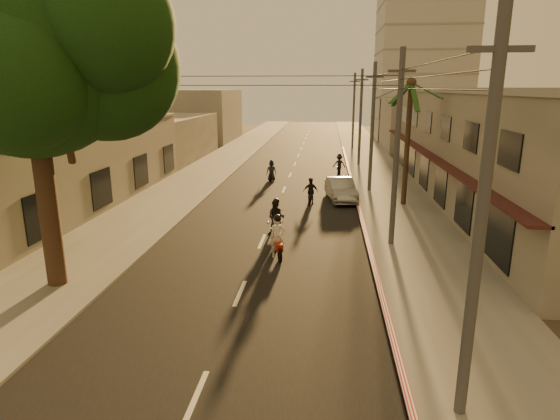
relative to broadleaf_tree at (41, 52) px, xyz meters
The scene contains 20 objects.
ground 10.96m from the broadleaf_tree, 17.97° to the right, with size 160.00×160.00×0.00m, color #383023.
road 20.84m from the broadleaf_tree, 69.68° to the left, with size 10.00×140.00×0.02m, color black.
sidewalk_right 24.26m from the broadleaf_tree, 51.68° to the left, with size 5.00×140.00×0.12m, color slate.
sidewalk_left 19.76m from the broadleaf_tree, 92.85° to the left, with size 5.00×140.00×0.12m, color slate.
curb_stripe 19.30m from the broadleaf_tree, 47.67° to the left, with size 0.20×60.00×0.20m, color #B2121A.
shophouse_row 26.41m from the broadleaf_tree, 37.63° to the left, with size 8.80×34.20×7.30m.
left_building 15.15m from the broadleaf_tree, 121.87° to the left, with size 8.20×24.20×5.20m.
distant_tower 58.67m from the broadleaf_tree, 67.22° to the left, with size 12.10×12.10×28.00m.
broadleaf_tree is the anchor object (origin of this frame).
palm_tree 20.18m from the broadleaf_tree, 43.48° to the left, with size 5.00×5.00×8.20m.
utility_poles 22.06m from the broadleaf_tree, 54.34° to the left, with size 1.20×48.26×9.00m.
filler_right 47.87m from the broadleaf_tree, 64.31° to the left, with size 8.00×14.00×6.00m, color gray.
filler_left_near 33.30m from the broadleaf_tree, 103.06° to the left, with size 8.00×14.00×4.40m, color gray.
filler_left_far 50.64m from the broadleaf_tree, 98.43° to the left, with size 8.00×14.00×7.00m, color gray.
scooter_red 11.39m from the broadleaf_tree, 26.49° to the left, with size 0.99×1.95×1.97m.
scooter_mid_a 12.61m from the broadleaf_tree, 44.34° to the left, with size 0.93×1.95×1.92m.
scooter_mid_b 18.05m from the broadleaf_tree, 57.78° to the left, with size 0.95×1.75×1.72m.
scooter_far_a 23.00m from the broadleaf_tree, 75.78° to the left, with size 0.84×1.77×1.73m.
scooter_far_b 28.28m from the broadleaf_tree, 66.60° to the left, with size 1.21×1.80×1.77m.
parked_car 19.92m from the broadleaf_tree, 54.44° to the left, with size 2.24×4.68×1.48m, color #919498.
Camera 1 is at (3.00, -13.55, 7.30)m, focal length 30.00 mm.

